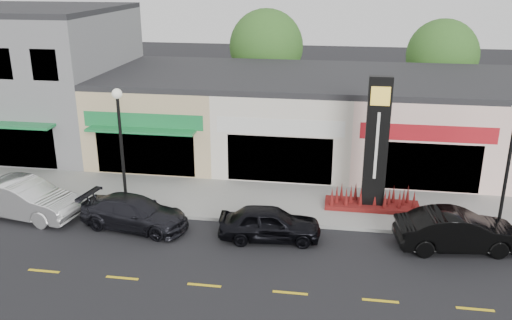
# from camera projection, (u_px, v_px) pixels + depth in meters

# --- Properties ---
(ground) EXTENTS (120.00, 120.00, 0.00)m
(ground) POSITION_uv_depth(u_px,v_px,m) (298.00, 250.00, 21.16)
(ground) COLOR black
(ground) RESTS_ON ground
(sidewalk) EXTENTS (52.00, 4.30, 0.15)m
(sidewalk) POSITION_uv_depth(u_px,v_px,m) (306.00, 203.00, 25.18)
(sidewalk) COLOR gray
(sidewalk) RESTS_ON ground
(curb) EXTENTS (52.00, 0.20, 0.15)m
(curb) POSITION_uv_depth(u_px,v_px,m) (302.00, 225.00, 23.09)
(curb) COLOR gray
(curb) RESTS_ON ground
(building_grey_2story) EXTENTS (12.00, 10.95, 8.30)m
(building_grey_2story) POSITION_uv_depth(u_px,v_px,m) (22.00, 77.00, 33.11)
(building_grey_2story) COLOR slate
(building_grey_2story) RESTS_ON ground
(shop_beige) EXTENTS (7.00, 10.85, 4.80)m
(shop_beige) POSITION_uv_depth(u_px,v_px,m) (173.00, 110.00, 32.28)
(shop_beige) COLOR tan
(shop_beige) RESTS_ON ground
(shop_cream) EXTENTS (7.00, 10.01, 4.80)m
(shop_cream) POSITION_uv_depth(u_px,v_px,m) (290.00, 115.00, 31.26)
(shop_cream) COLOR silver
(shop_cream) RESTS_ON ground
(shop_pink_w) EXTENTS (7.00, 10.01, 4.80)m
(shop_pink_w) POSITION_uv_depth(u_px,v_px,m) (414.00, 120.00, 30.23)
(shop_pink_w) COLOR #FBCBBF
(shop_pink_w) RESTS_ON ground
(tree_rear_west) EXTENTS (5.20, 5.20, 7.83)m
(tree_rear_west) POSITION_uv_depth(u_px,v_px,m) (266.00, 46.00, 38.16)
(tree_rear_west) COLOR #382619
(tree_rear_west) RESTS_ON ground
(tree_rear_mid) EXTENTS (4.80, 4.80, 7.29)m
(tree_rear_mid) POSITION_uv_depth(u_px,v_px,m) (442.00, 55.00, 36.50)
(tree_rear_mid) COLOR #382619
(tree_rear_mid) RESTS_ON ground
(lamp_west_near) EXTENTS (0.44, 0.44, 5.47)m
(lamp_west_near) POSITION_uv_depth(u_px,v_px,m) (121.00, 137.00, 23.50)
(lamp_west_near) COLOR black
(lamp_west_near) RESTS_ON sidewalk
(lamp_east_near) EXTENTS (0.44, 0.44, 5.47)m
(lamp_east_near) POSITION_uv_depth(u_px,v_px,m) (510.00, 156.00, 21.14)
(lamp_east_near) COLOR black
(lamp_east_near) RESTS_ON sidewalk
(pylon_sign) EXTENTS (4.20, 1.30, 6.00)m
(pylon_sign) POSITION_uv_depth(u_px,v_px,m) (375.00, 163.00, 23.86)
(pylon_sign) COLOR #53130E
(pylon_sign) RESTS_ON sidewalk
(car_white_van) EXTENTS (2.64, 5.36, 1.69)m
(car_white_van) POSITION_uv_depth(u_px,v_px,m) (24.00, 199.00, 23.78)
(car_white_van) COLOR silver
(car_white_van) RESTS_ON ground
(car_dark_sedan) EXTENTS (2.64, 4.92, 1.35)m
(car_dark_sedan) POSITION_uv_depth(u_px,v_px,m) (134.00, 213.00, 22.79)
(car_dark_sedan) COLOR black
(car_dark_sedan) RESTS_ON ground
(car_black_sedan) EXTENTS (2.02, 4.24, 1.40)m
(car_black_sedan) POSITION_uv_depth(u_px,v_px,m) (270.00, 223.00, 21.81)
(car_black_sedan) COLOR black
(car_black_sedan) RESTS_ON ground
(car_black_conv) EXTENTS (2.26, 4.91, 1.56)m
(car_black_conv) POSITION_uv_depth(u_px,v_px,m) (458.00, 231.00, 21.00)
(car_black_conv) COLOR black
(car_black_conv) RESTS_ON ground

